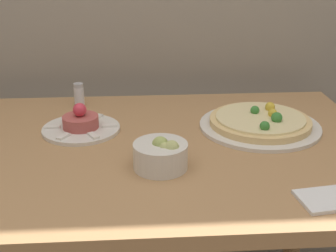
# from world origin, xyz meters

# --- Properties ---
(dining_table) EXTENTS (1.18, 0.77, 0.79)m
(dining_table) POSITION_xyz_m (0.00, 0.39, 0.67)
(dining_table) COLOR #AD7F51
(dining_table) RESTS_ON ground_plane
(pizza_plate) EXTENTS (0.33, 0.33, 0.06)m
(pizza_plate) POSITION_xyz_m (0.31, 0.48, 0.80)
(pizza_plate) COLOR silver
(pizza_plate) RESTS_ON dining_table
(tartare_plate) EXTENTS (0.21, 0.21, 0.08)m
(tartare_plate) POSITION_xyz_m (-0.17, 0.49, 0.80)
(tartare_plate) COLOR silver
(tartare_plate) RESTS_ON dining_table
(small_bowl) EXTENTS (0.12, 0.12, 0.07)m
(small_bowl) POSITION_xyz_m (0.03, 0.26, 0.82)
(small_bowl) COLOR silver
(small_bowl) RESTS_ON dining_table
(napkin) EXTENTS (0.16, 0.11, 0.01)m
(napkin) POSITION_xyz_m (0.36, 0.10, 0.79)
(napkin) COLOR white
(napkin) RESTS_ON dining_table
(salt_shaker) EXTENTS (0.03, 0.03, 0.07)m
(salt_shaker) POSITION_xyz_m (-0.20, 0.69, 0.82)
(salt_shaker) COLOR silver
(salt_shaker) RESTS_ON dining_table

